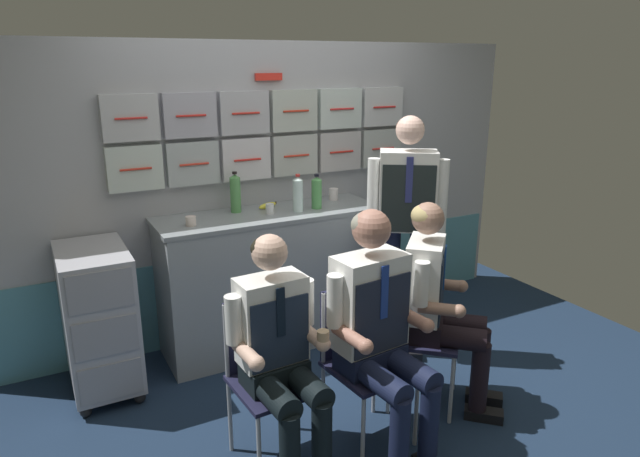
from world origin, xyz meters
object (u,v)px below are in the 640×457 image
at_px(paper_cup_blue, 191,221).
at_px(snack_banana, 268,205).
at_px(crew_member_left, 280,349).
at_px(crew_member_right, 379,323).
at_px(crew_member_standing, 406,218).
at_px(folding_chair_by_counter, 409,321).
at_px(water_bottle_clear, 317,192).
at_px(service_trolley, 99,316).
at_px(folding_chair_left, 266,361).
at_px(crew_member_by_counter, 438,298).
at_px(folding_chair_right, 359,346).

xyz_separation_m(paper_cup_blue, snack_banana, (0.61, 0.18, -0.01)).
distance_m(crew_member_left, crew_member_right, 0.52).
height_order(crew_member_standing, snack_banana, crew_member_standing).
bearing_deg(snack_banana, folding_chair_by_counter, -71.61).
height_order(crew_member_right, paper_cup_blue, crew_member_right).
xyz_separation_m(crew_member_right, paper_cup_blue, (-0.59, 1.30, 0.30)).
bearing_deg(water_bottle_clear, folding_chair_by_counter, -85.21).
relative_size(crew_member_left, crew_member_standing, 0.73).
distance_m(service_trolley, paper_cup_blue, 0.81).
bearing_deg(crew_member_standing, paper_cup_blue, 158.90).
distance_m(folding_chair_by_counter, snack_banana, 1.35).
height_order(service_trolley, paper_cup_blue, paper_cup_blue).
bearing_deg(service_trolley, paper_cup_blue, 1.23).
bearing_deg(crew_member_right, paper_cup_blue, 114.63).
xyz_separation_m(folding_chair_left, crew_member_by_counter, (1.05, -0.08, 0.17)).
bearing_deg(water_bottle_clear, folding_chair_right, -106.50).
relative_size(water_bottle_clear, paper_cup_blue, 3.72).
relative_size(service_trolley, water_bottle_clear, 3.73).
bearing_deg(crew_member_left, service_trolley, 120.27).
distance_m(crew_member_right, crew_member_by_counter, 0.56).
bearing_deg(service_trolley, folding_chair_by_counter, -31.59).
bearing_deg(service_trolley, crew_member_standing, -14.39).
height_order(folding_chair_left, folding_chair_right, same).
bearing_deg(folding_chair_left, folding_chair_right, -10.52).
bearing_deg(service_trolley, folding_chair_right, -43.29).
distance_m(crew_member_right, crew_member_standing, 1.11).
xyz_separation_m(crew_member_left, folding_chair_by_counter, (0.93, 0.20, -0.15)).
relative_size(crew_member_left, snack_banana, 7.14).
height_order(crew_member_left, crew_member_standing, crew_member_standing).
xyz_separation_m(folding_chair_left, crew_member_right, (0.52, -0.25, 0.20)).
relative_size(crew_member_right, paper_cup_blue, 19.61).
bearing_deg(crew_member_standing, folding_chair_right, -139.96).
relative_size(folding_chair_left, paper_cup_blue, 12.73).
height_order(folding_chair_by_counter, snack_banana, snack_banana).
relative_size(crew_member_left, crew_member_by_counter, 0.98).
xyz_separation_m(folding_chair_left, water_bottle_clear, (0.85, 1.06, 0.59)).
relative_size(service_trolley, folding_chair_right, 1.09).
height_order(folding_chair_left, crew_member_right, crew_member_right).
height_order(folding_chair_by_counter, crew_member_by_counter, crew_member_by_counter).
relative_size(crew_member_right, folding_chair_by_counter, 1.54).
height_order(crew_member_right, snack_banana, crew_member_right).
relative_size(folding_chair_right, snack_banana, 4.94).
xyz_separation_m(service_trolley, crew_member_standing, (1.94, -0.50, 0.50)).
xyz_separation_m(folding_chair_left, crew_member_left, (0.01, -0.16, 0.15)).
distance_m(service_trolley, crew_member_left, 1.39).
relative_size(service_trolley, crew_member_left, 0.75).
bearing_deg(folding_chair_right, folding_chair_by_counter, 16.61).
bearing_deg(crew_member_standing, snack_banana, 135.94).
height_order(service_trolley, crew_member_right, crew_member_right).
relative_size(folding_chair_right, folding_chair_by_counter, 1.00).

